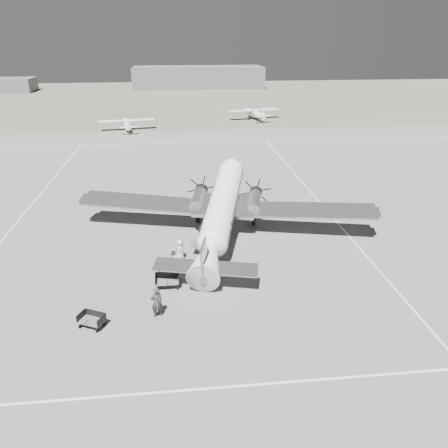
{
  "coord_description": "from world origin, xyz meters",
  "views": [
    {
      "loc": [
        -2.61,
        -30.69,
        16.26
      ],
      "look_at": [
        0.83,
        1.4,
        2.2
      ],
      "focal_mm": 35.0,
      "sensor_mm": 36.0,
      "label": 1
    }
  ],
  "objects_px": {
    "light_plane_right": "(255,114)",
    "baggage_cart_far": "(92,321)",
    "dc3_airliner": "(221,211)",
    "ramp_agent": "(175,260)",
    "baggage_cart_near": "(167,281)",
    "passenger": "(180,250)",
    "ground_crew": "(157,302)",
    "shed_secondary": "(3,85)",
    "hangar_main": "(198,77)",
    "light_plane_left": "(127,125)"
  },
  "relations": [
    {
      "from": "ramp_agent",
      "to": "hangar_main",
      "type": "bearing_deg",
      "value": -12.62
    },
    {
      "from": "hangar_main",
      "to": "light_plane_right",
      "type": "height_order",
      "value": "hangar_main"
    },
    {
      "from": "baggage_cart_far",
      "to": "ground_crew",
      "type": "xyz_separation_m",
      "value": [
        3.89,
        0.69,
        0.58
      ]
    },
    {
      "from": "passenger",
      "to": "baggage_cart_near",
      "type": "bearing_deg",
      "value": -179.57
    },
    {
      "from": "dc3_airliner",
      "to": "ground_crew",
      "type": "bearing_deg",
      "value": -101.39
    },
    {
      "from": "baggage_cart_far",
      "to": "passenger",
      "type": "height_order",
      "value": "passenger"
    },
    {
      "from": "ground_crew",
      "to": "passenger",
      "type": "relative_size",
      "value": 1.22
    },
    {
      "from": "hangar_main",
      "to": "dc3_airliner",
      "type": "relative_size",
      "value": 1.57
    },
    {
      "from": "dc3_airliner",
      "to": "baggage_cart_far",
      "type": "bearing_deg",
      "value": -114.03
    },
    {
      "from": "shed_secondary",
      "to": "passenger",
      "type": "distance_m",
      "value": 126.47
    },
    {
      "from": "ramp_agent",
      "to": "light_plane_left",
      "type": "bearing_deg",
      "value": 0.37
    },
    {
      "from": "baggage_cart_far",
      "to": "ramp_agent",
      "type": "height_order",
      "value": "ramp_agent"
    },
    {
      "from": "shed_secondary",
      "to": "baggage_cart_near",
      "type": "xyz_separation_m",
      "value": [
        51.25,
        -119.19,
        -1.51
      ]
    },
    {
      "from": "light_plane_left",
      "to": "baggage_cart_near",
      "type": "xyz_separation_m",
      "value": [
        8.0,
        -55.3,
        -0.57
      ]
    },
    {
      "from": "dc3_airliner",
      "to": "ramp_agent",
      "type": "bearing_deg",
      "value": -113.1
    },
    {
      "from": "ground_crew",
      "to": "light_plane_right",
      "type": "bearing_deg",
      "value": -121.79
    },
    {
      "from": "baggage_cart_near",
      "to": "ramp_agent",
      "type": "xyz_separation_m",
      "value": [
        0.54,
        2.21,
        0.48
      ]
    },
    {
      "from": "hangar_main",
      "to": "ground_crew",
      "type": "xyz_separation_m",
      "value": [
        -9.33,
        -127.56,
        -2.27
      ]
    },
    {
      "from": "light_plane_right",
      "to": "ground_crew",
      "type": "relative_size",
      "value": 5.37
    },
    {
      "from": "light_plane_left",
      "to": "ramp_agent",
      "type": "xyz_separation_m",
      "value": [
        8.55,
        -53.09,
        -0.09
      ]
    },
    {
      "from": "ground_crew",
      "to": "baggage_cart_near",
      "type": "bearing_deg",
      "value": -116.66
    },
    {
      "from": "baggage_cart_far",
      "to": "ground_crew",
      "type": "bearing_deg",
      "value": 35.72
    },
    {
      "from": "ramp_agent",
      "to": "ground_crew",
      "type": "bearing_deg",
      "value": 159.87
    },
    {
      "from": "dc3_airliner",
      "to": "baggage_cart_far",
      "type": "height_order",
      "value": "dc3_airliner"
    },
    {
      "from": "light_plane_right",
      "to": "baggage_cart_near",
      "type": "bearing_deg",
      "value": -117.86
    },
    {
      "from": "baggage_cart_near",
      "to": "baggage_cart_far",
      "type": "relative_size",
      "value": 1.11
    },
    {
      "from": "light_plane_right",
      "to": "hangar_main",
      "type": "bearing_deg",
      "value": 85.21
    },
    {
      "from": "dc3_airliner",
      "to": "ramp_agent",
      "type": "relative_size",
      "value": 13.7
    },
    {
      "from": "baggage_cart_near",
      "to": "baggage_cart_far",
      "type": "xyz_separation_m",
      "value": [
        -4.46,
        -4.06,
        -0.05
      ]
    },
    {
      "from": "shed_secondary",
      "to": "ground_crew",
      "type": "xyz_separation_m",
      "value": [
        50.67,
        -122.56,
        -0.97
      ]
    },
    {
      "from": "dc3_airliner",
      "to": "light_plane_right",
      "type": "xyz_separation_m",
      "value": [
        12.63,
        56.18,
        -1.39
      ]
    },
    {
      "from": "passenger",
      "to": "light_plane_right",
      "type": "bearing_deg",
      "value": -0.93
    },
    {
      "from": "light_plane_left",
      "to": "baggage_cart_far",
      "type": "relative_size",
      "value": 6.5
    },
    {
      "from": "baggage_cart_far",
      "to": "shed_secondary",
      "type": "bearing_deg",
      "value": 136.49
    },
    {
      "from": "light_plane_right",
      "to": "baggage_cart_far",
      "type": "xyz_separation_m",
      "value": [
        -21.67,
        -67.82,
        -0.7
      ]
    },
    {
      "from": "shed_secondary",
      "to": "light_plane_right",
      "type": "height_order",
      "value": "shed_secondary"
    },
    {
      "from": "baggage_cart_near",
      "to": "ground_crew",
      "type": "relative_size",
      "value": 0.85
    },
    {
      "from": "light_plane_right",
      "to": "baggage_cart_far",
      "type": "bearing_deg",
      "value": -120.48
    },
    {
      "from": "ground_crew",
      "to": "passenger",
      "type": "xyz_separation_m",
      "value": [
        1.56,
        7.38,
        -0.18
      ]
    },
    {
      "from": "light_plane_right",
      "to": "ground_crew",
      "type": "bearing_deg",
      "value": -117.59
    },
    {
      "from": "ground_crew",
      "to": "dc3_airliner",
      "type": "bearing_deg",
      "value": -132.16
    },
    {
      "from": "shed_secondary",
      "to": "light_plane_right",
      "type": "distance_m",
      "value": 88.08
    },
    {
      "from": "baggage_cart_near",
      "to": "ramp_agent",
      "type": "bearing_deg",
      "value": 75.35
    },
    {
      "from": "dc3_airliner",
      "to": "light_plane_left",
      "type": "xyz_separation_m",
      "value": [
        -12.58,
        47.72,
        -1.48
      ]
    },
    {
      "from": "hangar_main",
      "to": "baggage_cart_near",
      "type": "relative_size",
      "value": 24.04
    },
    {
      "from": "baggage_cart_far",
      "to": "light_plane_right",
      "type": "bearing_deg",
      "value": 97.98
    },
    {
      "from": "light_plane_left",
      "to": "baggage_cart_near",
      "type": "relative_size",
      "value": 5.87
    },
    {
      "from": "shed_secondary",
      "to": "light_plane_right",
      "type": "relative_size",
      "value": 1.62
    },
    {
      "from": "hangar_main",
      "to": "ground_crew",
      "type": "relative_size",
      "value": 20.38
    },
    {
      "from": "passenger",
      "to": "hangar_main",
      "type": "bearing_deg",
      "value": 10.56
    }
  ]
}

